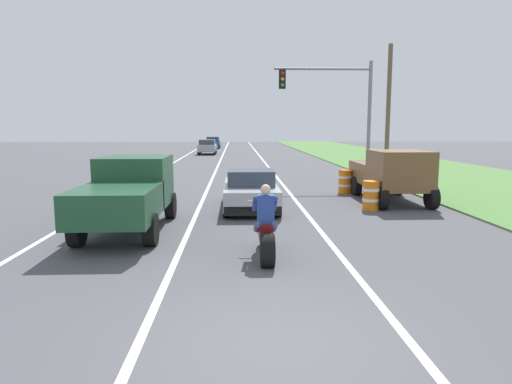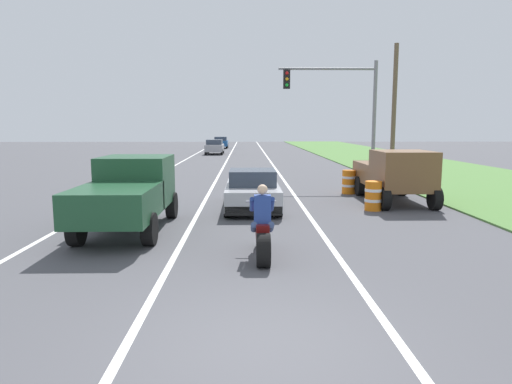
{
  "view_description": "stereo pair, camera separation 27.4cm",
  "coord_description": "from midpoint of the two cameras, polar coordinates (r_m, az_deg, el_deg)",
  "views": [
    {
      "loc": [
        -0.5,
        -5.55,
        2.84
      ],
      "look_at": [
        0.07,
        7.24,
        1.0
      ],
      "focal_mm": 32.15,
      "sensor_mm": 36.0,
      "label": 1
    },
    {
      "loc": [
        -0.22,
        -5.56,
        2.84
      ],
      "look_at": [
        0.07,
        7.24,
        1.0
      ],
      "focal_mm": 32.15,
      "sensor_mm": 36.0,
      "label": 2
    }
  ],
  "objects": [
    {
      "name": "distant_car_far_ahead",
      "position": [
        47.43,
        -6.24,
        5.63
      ],
      "size": [
        1.8,
        4.0,
        1.5
      ],
      "color": "#99999E",
      "rests_on": "ground"
    },
    {
      "name": "traffic_light_mast_near",
      "position": [
        23.27,
        10.03,
        10.94
      ],
      "size": [
        4.83,
        0.34,
        6.0
      ],
      "color": "gray",
      "rests_on": "ground"
    },
    {
      "name": "lane_stripe_right_solid",
      "position": [
        25.8,
        2.3,
        1.86
      ],
      "size": [
        0.14,
        120.0,
        0.01
      ],
      "primitive_type": "cube",
      "color": "white",
      "rests_on": "ground"
    },
    {
      "name": "lane_stripe_left_solid",
      "position": [
        26.2,
        -13.6,
        1.73
      ],
      "size": [
        0.14,
        120.0,
        0.01
      ],
      "primitive_type": "cube",
      "color": "white",
      "rests_on": "ground"
    },
    {
      "name": "lane_stripe_centre_dashed",
      "position": [
        25.75,
        -5.71,
        1.81
      ],
      "size": [
        0.14,
        120.0,
        0.01
      ],
      "primitive_type": "cube",
      "color": "white",
      "rests_on": "ground"
    },
    {
      "name": "pickup_truck_right_shoulder_brown",
      "position": [
        18.04,
        16.01,
        2.35
      ],
      "size": [
        2.02,
        4.8,
        1.98
      ],
      "color": "brown",
      "rests_on": "ground"
    },
    {
      "name": "ground_plane",
      "position": [
        6.25,
        1.13,
        -18.85
      ],
      "size": [
        160.0,
        160.0,
        0.0
      ],
      "primitive_type": "plane",
      "color": "#4C4C51"
    },
    {
      "name": "pickup_truck_left_lane_dark_green",
      "position": [
        12.89,
        -16.17,
        0.12
      ],
      "size": [
        2.02,
        4.8,
        1.98
      ],
      "color": "#1E4C2D",
      "rests_on": "ground"
    },
    {
      "name": "construction_barrel_mid",
      "position": [
        19.86,
        10.64,
        1.28
      ],
      "size": [
        0.58,
        0.58,
        1.0
      ],
      "color": "orange",
      "rests_on": "ground"
    },
    {
      "name": "utility_pole_roadside",
      "position": [
        26.31,
        15.83,
        9.54
      ],
      "size": [
        0.24,
        0.24,
        7.22
      ],
      "primitive_type": "cylinder",
      "color": "brown",
      "rests_on": "ground"
    },
    {
      "name": "motorcycle_with_rider",
      "position": [
        9.88,
        0.4,
        -4.96
      ],
      "size": [
        0.7,
        2.21,
        1.62
      ],
      "color": "black",
      "rests_on": "ground"
    },
    {
      "name": "sports_car_silver",
      "position": [
        15.89,
        -1.17,
        0.18
      ],
      "size": [
        1.84,
        4.3,
        1.37
      ],
      "color": "#B7B7BC",
      "rests_on": "ground"
    },
    {
      "name": "construction_barrel_nearest",
      "position": [
        16.09,
        13.65,
        -0.4
      ],
      "size": [
        0.58,
        0.58,
        1.0
      ],
      "color": "orange",
      "rests_on": "ground"
    },
    {
      "name": "distant_car_further_ahead",
      "position": [
        60.32,
        -5.49,
        6.17
      ],
      "size": [
        1.8,
        4.0,
        1.5
      ],
      "color": "#194C8C",
      "rests_on": "ground"
    },
    {
      "name": "grass_verge_right",
      "position": [
        28.49,
        23.04,
        1.86
      ],
      "size": [
        10.0,
        120.0,
        0.06
      ],
      "primitive_type": "cube",
      "color": "#517F3D",
      "rests_on": "ground"
    }
  ]
}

